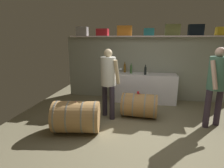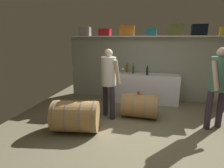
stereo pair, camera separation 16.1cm
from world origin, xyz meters
The scene contains 19 objects.
ground_plane centered at (0.00, 0.64, -0.01)m, with size 6.27×8.30×0.02m, color #726A50.
back_wall_panel centered at (0.00, 2.55, 0.96)m, with size 5.07×0.10×1.93m, color gray.
high_shelf_board centered at (0.00, 2.40, 1.94)m, with size 4.67×0.40×0.03m, color silver.
toolcase_grey centered at (-2.01, 2.40, 2.09)m, with size 0.34×0.24×0.27m, color gray.
toolcase_red centered at (-1.36, 2.40, 2.06)m, with size 0.35×0.28×0.21m, color red.
toolcase_orange centered at (-0.69, 2.40, 2.10)m, with size 0.43×0.20×0.29m, color orange.
toolcase_teal centered at (0.03, 2.40, 2.06)m, with size 0.29×0.30×0.21m, color teal.
toolcase_olive centered at (0.68, 2.40, 2.11)m, with size 0.41×0.20×0.31m, color olive.
toolcase_black centered at (1.30, 2.40, 2.11)m, with size 0.39×0.23×0.30m, color black.
work_cabinet centered at (-0.06, 2.21, 0.43)m, with size 1.88×0.56×0.86m, color white.
wine_bottle_dark centered at (-0.03, 2.07, 0.99)m, with size 0.07×0.07×0.29m.
wine_bottle_amber centered at (-0.66, 2.39, 1.00)m, with size 0.07×0.07×0.32m.
wine_bottle_green centered at (-0.45, 2.22, 0.99)m, with size 0.07×0.07×0.30m.
wine_glass centered at (-0.78, 2.30, 0.96)m, with size 0.08×0.08×0.15m.
wine_barrel_near centered at (-0.14, 1.02, 0.29)m, with size 0.87×0.62×0.59m.
wine_barrel_far centered at (-1.37, 0.02, 0.32)m, with size 1.01×0.77×0.66m.
tasting_cup centered at (-0.18, 1.02, 0.61)m, with size 0.06×0.06×0.06m, color red.
winemaker_pouring centered at (-0.87, 0.87, 1.01)m, with size 0.50×0.50×1.65m.
visitor_tasting centered at (1.44, 0.79, 1.05)m, with size 0.56×0.50×1.71m.
Camera 2 is at (0.13, -3.26, 1.86)m, focal length 29.73 mm.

